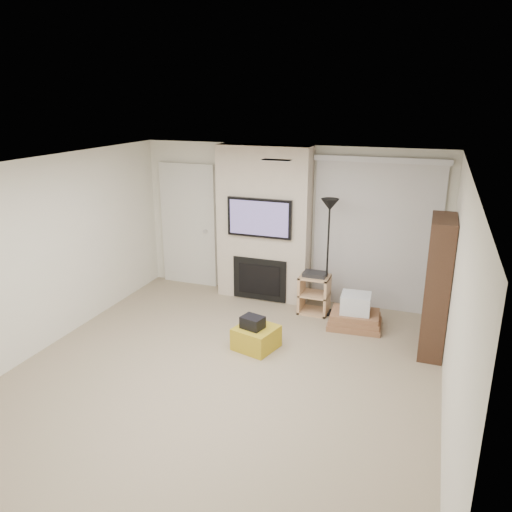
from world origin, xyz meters
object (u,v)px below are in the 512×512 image
(floor_lamp, at_px, (329,225))
(box_stack, at_px, (355,314))
(ottoman, at_px, (256,338))
(av_stand, at_px, (314,291))
(bookshelf, at_px, (437,286))

(floor_lamp, height_order, box_stack, floor_lamp)
(ottoman, distance_m, av_stand, 1.48)
(av_stand, xyz_separation_m, box_stack, (0.68, -0.30, -0.15))
(box_stack, distance_m, bookshelf, 1.32)
(av_stand, distance_m, box_stack, 0.76)
(floor_lamp, bearing_deg, box_stack, -32.90)
(bookshelf, bearing_deg, floor_lamp, 156.20)
(box_stack, bearing_deg, av_stand, 156.40)
(ottoman, bearing_deg, av_stand, 72.20)
(box_stack, height_order, bookshelf, bookshelf)
(bookshelf, bearing_deg, av_stand, 159.23)
(box_stack, bearing_deg, ottoman, -135.85)
(ottoman, height_order, bookshelf, bookshelf)
(ottoman, xyz_separation_m, box_stack, (1.13, 1.10, 0.04))
(ottoman, distance_m, box_stack, 1.58)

